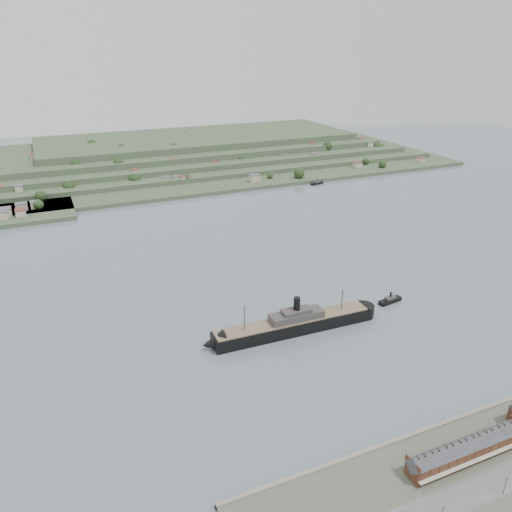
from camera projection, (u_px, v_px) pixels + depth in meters
name	position (u px, v px, depth m)	size (l,w,h in m)	color
ground	(294.00, 286.00, 347.59)	(1400.00, 1400.00, 0.00)	slate
terrace_row	(467.00, 449.00, 199.97)	(55.60, 9.80, 11.07)	#49291A
far_peninsula	(180.00, 155.00, 683.48)	(760.00, 309.00, 30.00)	#354A31
steamship	(289.00, 325.00, 290.20)	(110.18, 15.73, 26.43)	black
tugboat	(390.00, 300.00, 324.60)	(17.44, 6.95, 7.63)	black
ferry_east	(317.00, 183.00, 590.18)	(17.65, 8.70, 6.38)	black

